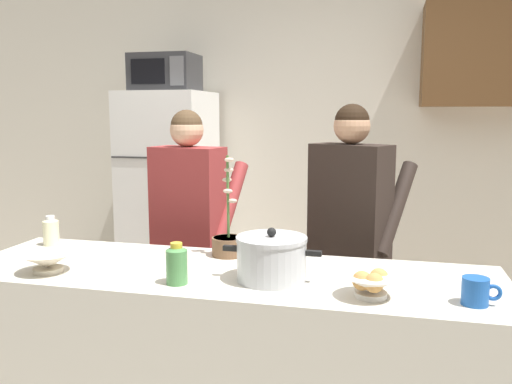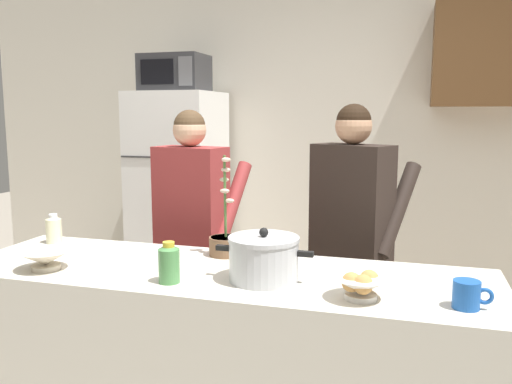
# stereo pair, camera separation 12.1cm
# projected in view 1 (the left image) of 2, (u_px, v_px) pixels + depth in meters

# --- Properties ---
(back_wall_unit) EXTENTS (6.00, 0.48, 2.60)m
(back_wall_unit) POSITION_uv_depth(u_px,v_px,m) (338.00, 133.00, 4.23)
(back_wall_unit) COLOR silver
(back_wall_unit) RESTS_ON ground
(kitchen_island) EXTENTS (2.25, 0.68, 0.92)m
(kitchen_island) POSITION_uv_depth(u_px,v_px,m) (225.00, 375.00, 2.26)
(kitchen_island) COLOR silver
(kitchen_island) RESTS_ON ground
(refrigerator) EXTENTS (0.64, 0.68, 1.73)m
(refrigerator) POSITION_uv_depth(u_px,v_px,m) (170.00, 202.00, 4.22)
(refrigerator) COLOR white
(refrigerator) RESTS_ON ground
(microwave) EXTENTS (0.48, 0.37, 0.28)m
(microwave) POSITION_uv_depth(u_px,v_px,m) (165.00, 73.00, 4.05)
(microwave) COLOR #2D2D30
(microwave) RESTS_ON refrigerator
(person_near_pot) EXTENTS (0.55, 0.49, 1.58)m
(person_near_pot) POSITION_uv_depth(u_px,v_px,m) (189.00, 217.00, 3.00)
(person_near_pot) COLOR #726656
(person_near_pot) RESTS_ON ground
(person_by_sink) EXTENTS (0.60, 0.56, 1.61)m
(person_by_sink) POSITION_uv_depth(u_px,v_px,m) (350.00, 220.00, 2.82)
(person_by_sink) COLOR black
(person_by_sink) RESTS_ON ground
(cooking_pot) EXTENTS (0.39, 0.28, 0.21)m
(cooking_pot) POSITION_uv_depth(u_px,v_px,m) (271.00, 258.00, 2.06)
(cooking_pot) COLOR silver
(cooking_pot) RESTS_ON kitchen_island
(coffee_mug) EXTENTS (0.13, 0.09, 0.10)m
(coffee_mug) POSITION_uv_depth(u_px,v_px,m) (476.00, 291.00, 1.80)
(coffee_mug) COLOR #1E59B2
(coffee_mug) RESTS_ON kitchen_island
(bread_bowl) EXTENTS (0.21, 0.21, 0.10)m
(bread_bowl) POSITION_uv_depth(u_px,v_px,m) (371.00, 284.00, 1.87)
(bread_bowl) COLOR white
(bread_bowl) RESTS_ON kitchen_island
(empty_bowl) EXTENTS (0.22, 0.22, 0.08)m
(empty_bowl) POSITION_uv_depth(u_px,v_px,m) (48.00, 261.00, 2.17)
(empty_bowl) COLOR beige
(empty_bowl) RESTS_ON kitchen_island
(bottle_near_edge) EXTENTS (0.08, 0.08, 0.15)m
(bottle_near_edge) POSITION_uv_depth(u_px,v_px,m) (51.00, 231.00, 2.61)
(bottle_near_edge) COLOR beige
(bottle_near_edge) RESTS_ON kitchen_island
(bottle_mid_counter) EXTENTS (0.08, 0.08, 0.16)m
(bottle_mid_counter) POSITION_uv_depth(u_px,v_px,m) (177.00, 264.00, 2.01)
(bottle_mid_counter) COLOR #4C8C4C
(bottle_mid_counter) RESTS_ON kitchen_island
(potted_orchid) EXTENTS (0.15, 0.15, 0.46)m
(potted_orchid) POSITION_uv_depth(u_px,v_px,m) (228.00, 241.00, 2.42)
(potted_orchid) COLOR brown
(potted_orchid) RESTS_ON kitchen_island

